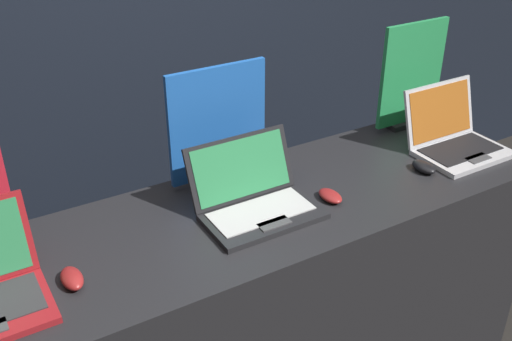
# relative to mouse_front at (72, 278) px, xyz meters

# --- Properties ---
(wall_back) EXTENTS (8.00, 0.05, 2.80)m
(wall_back) POSITION_rel_mouse_front_xyz_m (0.66, 1.24, 0.43)
(wall_back) COLOR black
(wall_back) RESTS_ON ground_plane
(display_counter) EXTENTS (2.29, 0.66, 0.95)m
(display_counter) POSITION_rel_mouse_front_xyz_m (0.66, 0.08, -0.50)
(display_counter) COLOR black
(display_counter) RESTS_ON ground_plane
(mouse_front) EXTENTS (0.06, 0.11, 0.04)m
(mouse_front) POSITION_rel_mouse_front_xyz_m (0.00, 0.00, 0.00)
(mouse_front) COLOR maroon
(mouse_front) RESTS_ON display_counter
(laptop_middle) EXTENTS (0.40, 0.32, 0.23)m
(laptop_middle) POSITION_rel_mouse_front_xyz_m (0.65, 0.06, 0.04)
(laptop_middle) COLOR black
(laptop_middle) RESTS_ON display_counter
(mouse_middle) EXTENTS (0.07, 0.11, 0.03)m
(mouse_middle) POSITION_rel_mouse_front_xyz_m (0.92, -0.01, -0.00)
(mouse_middle) COLOR maroon
(mouse_middle) RESTS_ON display_counter
(promo_stand_middle) EXTENTS (0.38, 0.07, 0.44)m
(promo_stand_middle) POSITION_rel_mouse_front_xyz_m (0.65, 0.32, 0.19)
(promo_stand_middle) COLOR black
(promo_stand_middle) RESTS_ON display_counter
(laptop_back) EXTENTS (0.36, 0.32, 0.25)m
(laptop_back) POSITION_rel_mouse_front_xyz_m (1.59, 0.04, 0.04)
(laptop_back) COLOR #B7B7BC
(laptop_back) RESTS_ON display_counter
(mouse_back) EXTENTS (0.07, 0.11, 0.04)m
(mouse_back) POSITION_rel_mouse_front_xyz_m (1.36, -0.03, -0.00)
(mouse_back) COLOR black
(mouse_back) RESTS_ON display_counter
(promo_stand_back) EXTENTS (0.33, 0.07, 0.47)m
(promo_stand_back) POSITION_rel_mouse_front_xyz_m (1.59, 0.32, 0.20)
(promo_stand_back) COLOR black
(promo_stand_back) RESTS_ON display_counter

